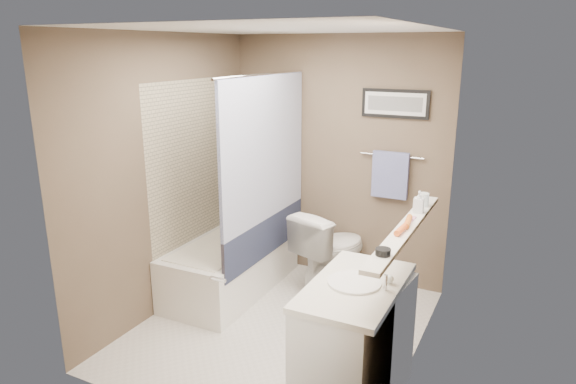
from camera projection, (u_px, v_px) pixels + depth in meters
The scene contains 33 objects.
ground at pixel (280, 328), 4.32m from camera, with size 2.50×2.50×0.00m, color silver.
ceiling at pixel (279, 32), 3.67m from camera, with size 2.20×2.50×0.04m, color white.
wall_back at pixel (337, 160), 5.05m from camera, with size 2.20×0.04×2.40m, color brown.
wall_front at pixel (180, 243), 2.93m from camera, with size 2.20×0.04×2.40m, color brown.
wall_left at pixel (169, 176), 4.45m from camera, with size 0.04×2.50×2.40m, color brown.
wall_right at pixel (419, 209), 3.53m from camera, with size 0.04×2.50×2.40m, color brown.
tile_surround at pixel (203, 184), 4.94m from camera, with size 0.02×1.55×2.00m, color #BDAF8F.
curtain_rod at pixel (264, 75), 4.36m from camera, with size 0.02×0.02×1.55m, color silver.
curtain_upper at pixel (265, 150), 4.54m from camera, with size 0.03×1.45×1.28m, color silver.
curtain_lower at pixel (266, 237), 4.76m from camera, with size 0.03×1.45×0.36m, color #272E48.
mirror at pixel (420, 154), 3.28m from camera, with size 0.02×1.60×1.00m, color silver.
shelf at pixel (406, 229), 3.44m from camera, with size 0.12×1.60×0.03m, color silver.
towel_bar at pixel (392, 156), 4.77m from camera, with size 0.02×0.02×0.60m, color silver.
towel at pixel (390, 175), 4.80m from camera, with size 0.34×0.05×0.44m, color #99A4DF.
art_frame at pixel (395, 104), 4.65m from camera, with size 0.62×0.03×0.26m, color black.
art_mat at pixel (395, 104), 4.64m from camera, with size 0.56×0.00×0.20m, color white.
art_image at pixel (395, 104), 4.64m from camera, with size 0.50×0.00×0.13m, color #595959.
door at pixel (264, 295), 2.74m from camera, with size 0.80×0.02×2.00m, color silver.
door_handle at pixel (218, 279), 2.92m from camera, with size 0.02×0.02×0.10m, color silver.
bathtub at pixel (232, 265), 4.95m from camera, with size 0.70×1.50×0.50m, color white.
tub_rim at pixel (231, 240), 4.88m from camera, with size 0.56×1.36×0.02m, color white.
toilet at pixel (331, 250), 4.92m from camera, with size 0.45×0.79×0.80m, color white.
vanity at pixel (355, 346), 3.34m from camera, with size 0.50×0.90×0.80m, color white.
countertop at pixel (356, 287), 3.23m from camera, with size 0.54×0.96×0.04m, color silver.
sink_basin at pixel (354, 282), 3.23m from camera, with size 0.34×0.34×0.01m, color white.
faucet_spout at pixel (386, 282), 3.13m from camera, with size 0.02×0.02×0.10m, color silver.
faucet_knob at pixel (390, 279), 3.23m from camera, with size 0.05×0.05×0.05m, color white.
candle_bowl_near at pixel (383, 252), 2.97m from camera, with size 0.09×0.09×0.04m, color black.
hair_brush_front at pixel (402, 229), 3.34m from camera, with size 0.04×0.04×0.22m, color orange.
hair_brush_back at pixel (408, 222), 3.47m from camera, with size 0.04×0.04×0.22m, color orange.
pink_comb at pixel (411, 220), 3.56m from camera, with size 0.03×0.16×0.01m, color pink.
glass_jar at pixel (423, 200), 3.87m from camera, with size 0.08×0.08×0.10m, color silver.
soap_bottle at pixel (419, 202), 3.72m from camera, with size 0.07×0.07×0.16m, color #999999.
Camera 1 is at (1.77, -3.41, 2.28)m, focal length 32.00 mm.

